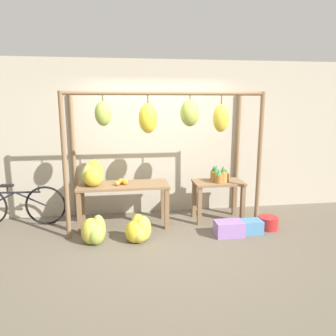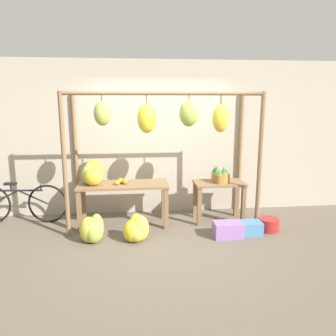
{
  "view_description": "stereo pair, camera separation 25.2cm",
  "coord_description": "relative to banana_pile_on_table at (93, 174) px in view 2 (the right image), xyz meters",
  "views": [
    {
      "loc": [
        -0.71,
        -4.52,
        2.08
      ],
      "look_at": [
        0.09,
        0.78,
        0.97
      ],
      "focal_mm": 35.0,
      "sensor_mm": 36.0,
      "label": 1
    },
    {
      "loc": [
        -0.46,
        -4.55,
        2.08
      ],
      "look_at": [
        0.09,
        0.78,
        0.97
      ],
      "focal_mm": 35.0,
      "sensor_mm": 36.0,
      "label": 2
    }
  ],
  "objects": [
    {
      "name": "banana_pile_on_table",
      "position": [
        0.0,
        0.0,
        0.0
      ],
      "size": [
        0.45,
        0.53,
        0.4
      ],
      "color": "gold",
      "rests_on": "display_table_main"
    },
    {
      "name": "stall_awning",
      "position": [
        1.19,
        -0.31,
        0.78
      ],
      "size": [
        3.1,
        1.16,
        2.22
      ],
      "color": "brown",
      "rests_on": "ground_plane"
    },
    {
      "name": "fruit_crate_white",
      "position": [
        2.11,
        -0.72,
        -0.78
      ],
      "size": [
        0.44,
        0.28,
        0.24
      ],
      "color": "#9970B7",
      "rests_on": "ground_plane"
    },
    {
      "name": "display_table_main",
      "position": [
        0.5,
        -0.05,
        -0.29
      ],
      "size": [
        1.5,
        0.6,
        0.72
      ],
      "color": "brown",
      "rests_on": "ground_plane"
    },
    {
      "name": "display_table_side",
      "position": [
        2.15,
        0.0,
        -0.36
      ],
      "size": [
        0.86,
        0.5,
        0.7
      ],
      "color": "brown",
      "rests_on": "ground_plane"
    },
    {
      "name": "pineapple_cluster",
      "position": [
        2.16,
        -0.02,
        -0.08
      ],
      "size": [
        0.3,
        0.39,
        0.29
      ],
      "color": "#B27F38",
      "rests_on": "display_table_side"
    },
    {
      "name": "orange_pile",
      "position": [
        0.46,
        -0.07,
        -0.13
      ],
      "size": [
        0.22,
        0.19,
        0.09
      ],
      "color": "orange",
      "rests_on": "display_table_main"
    },
    {
      "name": "banana_pile_ground_right",
      "position": [
        0.7,
        -0.73,
        -0.71
      ],
      "size": [
        0.48,
        0.38,
        0.42
      ],
      "color": "gold",
      "rests_on": "ground_plane"
    },
    {
      "name": "parked_bicycle",
      "position": [
        -1.29,
        0.23,
        -0.54
      ],
      "size": [
        1.64,
        0.15,
        0.72
      ],
      "color": "black",
      "rests_on": "ground_plane"
    },
    {
      "name": "ground_plane",
      "position": [
        1.16,
        -0.83,
        -0.89
      ],
      "size": [
        20.0,
        20.0,
        0.0
      ],
      "primitive_type": "plane",
      "color": "#665B4C"
    },
    {
      "name": "blue_bucket",
      "position": [
        2.85,
        -0.55,
        -0.79
      ],
      "size": [
        0.32,
        0.32,
        0.2
      ],
      "color": "#AD2323",
      "rests_on": "ground_plane"
    },
    {
      "name": "banana_pile_ground_left",
      "position": [
        0.06,
        -0.7,
        -0.7
      ],
      "size": [
        0.43,
        0.44,
        0.43
      ],
      "color": "#9EB247",
      "rests_on": "ground_plane"
    },
    {
      "name": "fruit_crate_purple",
      "position": [
        2.47,
        -0.67,
        -0.79
      ],
      "size": [
        0.39,
        0.26,
        0.21
      ],
      "color": "#4C84B2",
      "rests_on": "ground_plane"
    },
    {
      "name": "shop_wall_back",
      "position": [
        1.16,
        0.64,
        0.51
      ],
      "size": [
        8.0,
        0.08,
        2.8
      ],
      "color": "#B2A893",
      "rests_on": "ground_plane"
    }
  ]
}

